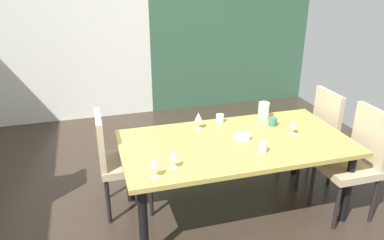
{
  "coord_description": "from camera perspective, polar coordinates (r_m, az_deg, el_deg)",
  "views": [
    {
      "loc": [
        -0.65,
        -2.67,
        2.16
      ],
      "look_at": [
        0.21,
        0.32,
        0.85
      ],
      "focal_mm": 35.0,
      "sensor_mm": 36.0,
      "label": 1
    }
  ],
  "objects": [
    {
      "name": "ground_plane",
      "position": [
        3.5,
        -1.99,
        -15.49
      ],
      "size": [
        5.72,
        5.74,
        0.02
      ],
      "primitive_type": "cube",
      "color": "#31271E"
    },
    {
      "name": "back_panel_interior",
      "position": [
        5.6,
        -22.98,
        11.94
      ],
      "size": [
        3.14,
        0.1,
        2.54
      ],
      "primitive_type": "cube",
      "color": "silver",
      "rests_on": "ground_plane"
    },
    {
      "name": "garden_window_panel",
      "position": [
        5.99,
        6.05,
        14.17
      ],
      "size": [
        2.58,
        0.1,
        2.54
      ],
      "primitive_type": "cube",
      "color": "#31543C",
      "rests_on": "ground_plane"
    },
    {
      "name": "dining_table",
      "position": [
        3.33,
        6.64,
        -4.27
      ],
      "size": [
        2.0,
        1.04,
        0.72
      ],
      "color": "#AD9545",
      "rests_on": "ground_plane"
    },
    {
      "name": "chair_right_near",
      "position": [
        3.63,
        23.71,
        -5.26
      ],
      "size": [
        0.44,
        0.44,
        1.02
      ],
      "rotation": [
        0.0,
        0.0,
        1.57
      ],
      "color": "tan",
      "rests_on": "ground_plane"
    },
    {
      "name": "chair_left_far",
      "position": [
        3.44,
        -11.49,
        -5.57
      ],
      "size": [
        0.45,
        0.44,
        0.96
      ],
      "rotation": [
        0.0,
        0.0,
        -1.57
      ],
      "color": "tan",
      "rests_on": "ground_plane"
    },
    {
      "name": "chair_right_far",
      "position": [
        4.08,
        18.22,
        -1.58
      ],
      "size": [
        0.44,
        0.44,
        0.97
      ],
      "rotation": [
        0.0,
        0.0,
        1.57
      ],
      "color": "tan",
      "rests_on": "ground_plane"
    },
    {
      "name": "wine_glass_right",
      "position": [
        3.47,
        1.0,
        0.43
      ],
      "size": [
        0.08,
        0.08,
        0.16
      ],
      "color": "silver",
      "rests_on": "dining_table"
    },
    {
      "name": "wine_glass_left",
      "position": [
        3.5,
        15.21,
        -0.64
      ],
      "size": [
        0.07,
        0.07,
        0.13
      ],
      "color": "silver",
      "rests_on": "dining_table"
    },
    {
      "name": "wine_glass_near_shelf",
      "position": [
        2.81,
        -2.86,
        -5.3
      ],
      "size": [
        0.07,
        0.07,
        0.17
      ],
      "color": "silver",
      "rests_on": "dining_table"
    },
    {
      "name": "wine_glass_center",
      "position": [
        2.7,
        -5.85,
        -6.45
      ],
      "size": [
        0.07,
        0.07,
        0.17
      ],
      "color": "silver",
      "rests_on": "dining_table"
    },
    {
      "name": "serving_bowl_rear",
      "position": [
        3.34,
        7.64,
        -2.54
      ],
      "size": [
        0.15,
        0.15,
        0.04
      ],
      "primitive_type": "cylinder",
      "color": "silver",
      "rests_on": "dining_table"
    },
    {
      "name": "cup_north",
      "position": [
        3.12,
        10.77,
        -4.11
      ],
      "size": [
        0.06,
        0.06,
        0.09
      ],
      "primitive_type": "cylinder",
      "color": "white",
      "rests_on": "dining_table"
    },
    {
      "name": "cup_corner",
      "position": [
        3.65,
        12.19,
        -0.23
      ],
      "size": [
        0.08,
        0.08,
        0.08
      ],
      "primitive_type": "cylinder",
      "color": "#337059",
      "rests_on": "dining_table"
    },
    {
      "name": "cup_west",
      "position": [
        3.65,
        4.29,
        0.25
      ],
      "size": [
        0.08,
        0.08,
        0.08
      ],
      "primitive_type": "cylinder",
      "color": "white",
      "rests_on": "dining_table"
    },
    {
      "name": "pitcher_east",
      "position": [
        3.78,
        10.88,
        1.44
      ],
      "size": [
        0.12,
        0.11,
        0.17
      ],
      "color": "white",
      "rests_on": "dining_table"
    }
  ]
}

